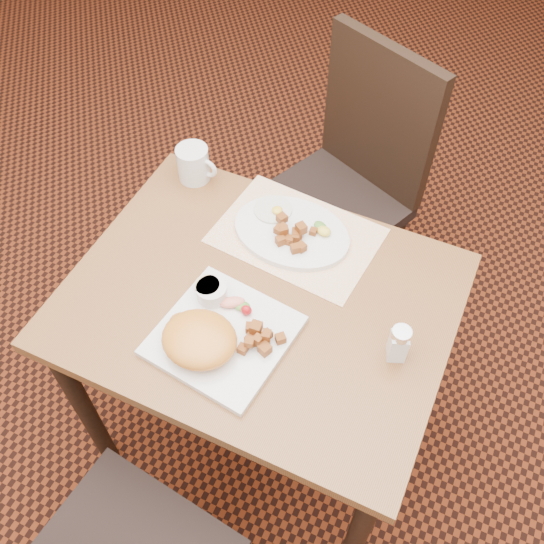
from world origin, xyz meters
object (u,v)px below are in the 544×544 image
(plate_square, at_px, (224,336))
(coffee_mug, at_px, (194,164))
(table, at_px, (260,322))
(plate_oval, at_px, (292,232))
(chair_far, at_px, (348,177))
(salt_shaker, at_px, (399,343))

(plate_square, xyz_separation_m, coffee_mug, (-0.31, 0.43, 0.04))
(table, relative_size, plate_oval, 2.96)
(plate_square, bearing_deg, plate_oval, 87.42)
(coffee_mug, bearing_deg, plate_square, -53.91)
(chair_far, bearing_deg, salt_shaker, 139.72)
(chair_far, bearing_deg, plate_square, 112.30)
(coffee_mug, bearing_deg, table, -41.17)
(plate_oval, distance_m, salt_shaker, 0.42)
(table, bearing_deg, salt_shaker, -2.67)
(table, distance_m, coffee_mug, 0.47)
(plate_oval, relative_size, coffee_mug, 2.57)
(plate_oval, height_order, salt_shaker, salt_shaker)
(plate_square, relative_size, salt_shaker, 2.80)
(plate_square, bearing_deg, chair_far, 89.04)
(plate_oval, relative_size, salt_shaker, 3.05)
(table, xyz_separation_m, coffee_mug, (-0.33, 0.29, 0.16))
(salt_shaker, bearing_deg, plate_square, -161.99)
(chair_far, bearing_deg, coffee_mug, 73.81)
(plate_square, height_order, coffee_mug, coffee_mug)
(plate_square, relative_size, plate_oval, 0.92)
(chair_far, bearing_deg, plate_oval, 113.46)
(chair_far, distance_m, salt_shaker, 0.83)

